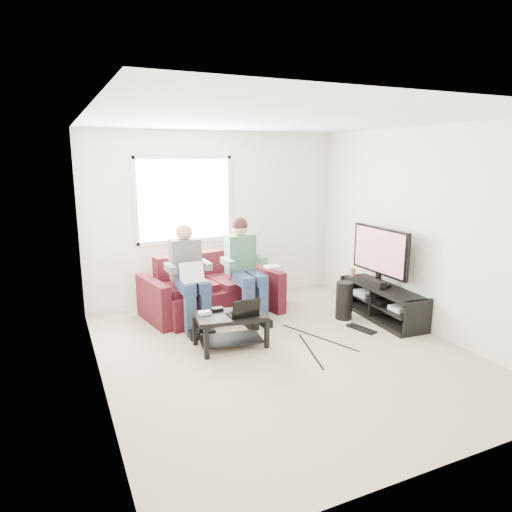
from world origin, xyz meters
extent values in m
plane|color=beige|center=(0.00, 0.00, 0.00)|extent=(4.50, 4.50, 0.00)
plane|color=white|center=(0.00, 0.00, 2.60)|extent=(4.50, 4.50, 0.00)
plane|color=white|center=(0.00, 2.25, 1.30)|extent=(4.50, 0.00, 4.50)
plane|color=white|center=(0.00, -2.25, 1.30)|extent=(4.50, 0.00, 4.50)
plane|color=white|center=(-2.00, 0.00, 1.30)|extent=(0.00, 4.50, 4.50)
plane|color=white|center=(2.00, 0.00, 1.30)|extent=(0.00, 4.50, 4.50)
cube|color=white|center=(-0.50, 2.24, 1.60)|extent=(1.40, 0.01, 1.20)
cube|color=silver|center=(-0.50, 2.23, 1.60)|extent=(1.48, 0.04, 1.28)
cube|color=#4D131A|center=(-0.33, 1.58, 0.21)|extent=(1.63, 1.06, 0.42)
cube|color=#4D131A|center=(-0.33, 1.93, 0.64)|extent=(1.52, 0.46, 0.43)
cube|color=#4D131A|center=(-1.16, 1.58, 0.30)|extent=(0.31, 0.92, 0.60)
cube|color=#4D131A|center=(0.50, 1.58, 0.30)|extent=(0.31, 0.92, 0.60)
cube|color=#4D131A|center=(-0.70, 1.56, 0.47)|extent=(0.81, 0.80, 0.10)
cube|color=#4D131A|center=(0.04, 1.56, 0.47)|extent=(0.81, 0.80, 0.10)
cube|color=navy|center=(-0.83, 1.14, 0.59)|extent=(0.16, 0.45, 0.14)
cube|color=navy|center=(-0.63, 1.14, 0.59)|extent=(0.16, 0.45, 0.14)
cube|color=navy|center=(-0.83, 0.96, 0.26)|extent=(0.13, 0.13, 0.52)
cube|color=navy|center=(-0.63, 0.96, 0.26)|extent=(0.13, 0.13, 0.52)
cube|color=#5D5D63|center=(-0.73, 1.47, 0.87)|extent=(0.40, 0.22, 0.55)
sphere|color=tan|center=(-0.73, 1.49, 1.24)|extent=(0.22, 0.22, 0.22)
cube|color=navy|center=(-0.03, 1.14, 0.59)|extent=(0.16, 0.45, 0.14)
cube|color=navy|center=(0.17, 1.14, 0.59)|extent=(0.16, 0.45, 0.14)
cube|color=navy|center=(-0.03, 0.96, 0.26)|extent=(0.13, 0.13, 0.52)
cube|color=navy|center=(0.17, 0.96, 0.26)|extent=(0.13, 0.13, 0.52)
cube|color=#4D5050|center=(0.07, 1.47, 0.87)|extent=(0.40, 0.22, 0.55)
sphere|color=tan|center=(0.07, 1.49, 1.24)|extent=(0.22, 0.22, 0.22)
sphere|color=black|center=(0.07, 1.49, 1.28)|extent=(0.23, 0.23, 0.23)
cube|color=black|center=(-0.50, 0.41, 0.38)|extent=(0.87, 0.61, 0.05)
cube|color=black|center=(-0.50, 0.41, 0.09)|extent=(0.78, 0.52, 0.02)
cube|color=black|center=(-0.87, 0.20, 0.18)|extent=(0.05, 0.05, 0.35)
cube|color=black|center=(-0.12, 0.20, 0.18)|extent=(0.05, 0.05, 0.35)
cube|color=black|center=(-0.87, 0.63, 0.18)|extent=(0.05, 0.05, 0.35)
cube|color=black|center=(-0.12, 0.63, 0.18)|extent=(0.05, 0.05, 0.35)
cube|color=silver|center=(-0.78, 0.53, 0.42)|extent=(0.14, 0.10, 0.04)
cube|color=black|center=(-0.60, 0.59, 0.42)|extent=(0.14, 0.10, 0.04)
cube|color=gray|center=(-0.20, 0.56, 0.42)|extent=(0.15, 0.10, 0.04)
cube|color=black|center=(1.77, 0.43, 0.45)|extent=(0.52, 1.43, 0.04)
cube|color=black|center=(1.77, 0.43, 0.23)|extent=(0.48, 1.37, 0.03)
cube|color=black|center=(1.77, 0.43, 0.03)|extent=(0.52, 1.43, 0.06)
cube|color=black|center=(1.77, -0.25, 0.23)|extent=(0.42, 0.07, 0.47)
cube|color=black|center=(1.77, 1.11, 0.23)|extent=(0.42, 0.07, 0.47)
cube|color=black|center=(1.77, 0.53, 0.49)|extent=(0.12, 0.40, 0.04)
cube|color=black|center=(1.77, 0.53, 0.57)|extent=(0.06, 0.06, 0.12)
cube|color=black|center=(1.77, 0.53, 0.95)|extent=(0.05, 1.10, 0.65)
cube|color=#CF3078|center=(1.74, 0.53, 0.95)|extent=(0.01, 1.01, 0.58)
cube|color=black|center=(1.65, 0.53, 0.52)|extent=(0.12, 0.50, 0.10)
cylinder|color=#AC6F4A|center=(1.72, 1.06, 0.53)|extent=(0.08, 0.08, 0.12)
cube|color=silver|center=(1.77, 0.03, 0.28)|extent=(0.30, 0.22, 0.06)
cube|color=gray|center=(1.77, 0.73, 0.29)|extent=(0.34, 0.26, 0.08)
cube|color=black|center=(1.77, 0.38, 0.28)|extent=(0.38, 0.30, 0.07)
cylinder|color=black|center=(1.29, 0.65, 0.26)|extent=(0.23, 0.23, 0.53)
cube|color=black|center=(1.26, 0.20, 0.01)|extent=(0.24, 0.44, 0.02)
cube|color=black|center=(0.62, 1.56, 0.26)|extent=(0.35, 0.35, 0.53)
cube|color=silver|center=(0.62, 1.56, 0.58)|extent=(0.22, 0.18, 0.10)
camera|label=1|loc=(-2.34, -4.36, 2.23)|focal=32.00mm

